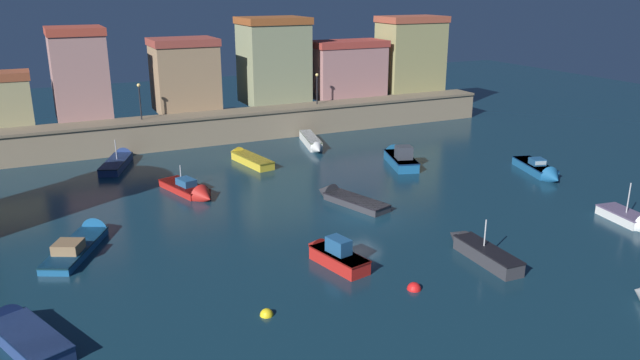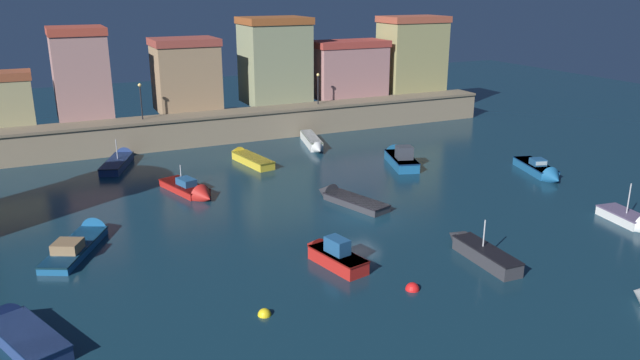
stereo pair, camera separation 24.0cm
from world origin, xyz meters
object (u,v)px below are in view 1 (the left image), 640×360
moored_boat_1 (399,157)px  mooring_buoy_1 (267,315)px  quay_lamp_1 (317,83)px  moored_boat_2 (247,158)px  moored_boat_12 (541,170)px  quay_lamp_0 (140,96)px  moored_boat_6 (192,190)px  moored_boat_0 (20,331)px  moored_boat_7 (333,254)px  moored_boat_9 (83,240)px  moored_boat_10 (344,198)px  moored_boat_8 (479,250)px  moored_boat_4 (119,160)px  moored_boat_13 (312,142)px  mooring_buoy_0 (414,289)px  moored_boat_11 (632,220)px

moored_boat_1 → mooring_buoy_1: size_ratio=10.27×
quay_lamp_1 → moored_boat_2: size_ratio=0.48×
moored_boat_1 → moored_boat_12: bearing=-115.8°
moored_boat_12 → mooring_buoy_1: (-27.78, -11.23, -0.40)m
quay_lamp_0 → moored_boat_1: bearing=-36.5°
quay_lamp_0 → moored_boat_6: 15.49m
quay_lamp_1 → moored_boat_0: 41.96m
moored_boat_7 → moored_boat_9: (-12.15, 8.47, -0.22)m
moored_boat_6 → moored_boat_10: (9.35, -6.02, -0.06)m
moored_boat_2 → moored_boat_8: moored_boat_8 is taller
quay_lamp_1 → moored_boat_6: quay_lamp_1 is taller
moored_boat_1 → moored_boat_7: 20.85m
moored_boat_0 → moored_boat_12: bearing=-99.6°
moored_boat_9 → moored_boat_7: bearing=-98.1°
moored_boat_4 → moored_boat_8: bearing=-129.6°
moored_boat_1 → moored_boat_13: bearing=44.9°
moored_boat_8 → mooring_buoy_0: (-5.43, -1.66, -0.45)m
mooring_buoy_1 → moored_boat_2: bearing=73.1°
moored_boat_6 → moored_boat_12: 27.59m
quay_lamp_1 → moored_boat_6: size_ratio=0.52×
moored_boat_9 → mooring_buoy_1: 13.98m
quay_lamp_1 → moored_boat_10: quay_lamp_1 is taller
moored_boat_1 → mooring_buoy_0: bearing=166.7°
moored_boat_4 → mooring_buoy_0: moored_boat_4 is taller
quay_lamp_0 → moored_boat_10: quay_lamp_0 is taller
moored_boat_4 → moored_boat_12: 35.09m
moored_boat_1 → moored_boat_0: bearing=136.2°
quay_lamp_0 → moored_boat_0: (-10.66, -30.49, -4.69)m
moored_boat_4 → moored_boat_9: (-4.44, -16.88, -0.04)m
moored_boat_1 → quay_lamp_0: bearing=70.6°
moored_boat_8 → mooring_buoy_0: size_ratio=8.24×
quay_lamp_0 → moored_boat_6: (0.79, -14.73, -4.73)m
moored_boat_0 → moored_boat_9: size_ratio=0.85×
moored_boat_11 → moored_boat_0: bearing=-85.5°
moored_boat_9 → mooring_buoy_0: bearing=-105.0°
moored_boat_6 → mooring_buoy_0: moored_boat_6 is taller
moored_boat_7 → moored_boat_12: bearing=-84.2°
moored_boat_8 → moored_boat_10: bearing=14.6°
moored_boat_10 → moored_boat_11: 18.79m
moored_boat_0 → moored_boat_2: 28.68m
quay_lamp_1 → moored_boat_4: bearing=-168.7°
moored_boat_9 → moored_boat_12: size_ratio=1.14×
moored_boat_11 → moored_boat_1: bearing=-154.8°
moored_boat_2 → moored_boat_4: size_ratio=0.96×
moored_boat_9 → moored_boat_4: bearing=12.1°
moored_boat_6 → moored_boat_12: moored_boat_6 is taller
quay_lamp_1 → moored_boat_7: quay_lamp_1 is taller
moored_boat_13 → moored_boat_7: bearing=-9.0°
moored_boat_2 → mooring_buoy_0: (-0.02, -25.85, -0.37)m
quay_lamp_0 → mooring_buoy_1: 33.54m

